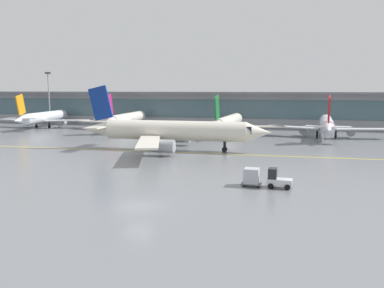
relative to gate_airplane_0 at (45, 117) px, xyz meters
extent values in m
plane|color=slate|center=(51.32, -61.43, -2.77)|extent=(400.00, 400.00, 0.00)
cube|color=yellow|center=(45.74, -32.01, -2.76)|extent=(109.98, 3.08, 0.01)
cube|color=#9EA3A8|center=(51.32, 17.42, 1.73)|extent=(160.21, 8.00, 9.00)
cube|color=slate|center=(51.32, 13.34, 2.18)|extent=(153.80, 0.16, 5.04)
cube|color=slate|center=(51.32, 15.92, 6.53)|extent=(166.62, 11.00, 0.60)
cylinder|color=silver|center=(-0.03, 0.36, 0.09)|extent=(4.54, 20.15, 2.78)
cone|color=silver|center=(-1.07, 11.97, 0.09)|extent=(2.92, 3.55, 2.64)
cube|color=black|center=(-0.87, 9.76, 0.44)|extent=(2.38, 2.68, 0.97)
cone|color=silver|center=(1.06, -11.81, 0.09)|extent=(2.75, 4.63, 2.36)
cube|color=silver|center=(-6.96, -1.90, -0.67)|extent=(11.72, 4.73, 0.23)
cylinder|color=#999EA3|center=(-4.79, -0.48, -1.44)|extent=(1.97, 3.08, 1.71)
cube|color=silver|center=(7.19, -0.64, -0.67)|extent=(11.60, 6.56, 0.23)
cylinder|color=#999EA3|center=(4.80, 0.38, -1.44)|extent=(1.97, 3.08, 1.71)
cube|color=orange|center=(0.98, -10.92, 3.85)|extent=(0.63, 3.75, 5.23)
cube|color=silver|center=(-1.09, -10.78, 0.51)|extent=(4.24, 2.31, 0.20)
cube|color=silver|center=(2.98, -10.41, 0.51)|extent=(4.24, 2.31, 0.20)
cylinder|color=black|center=(-0.65, 7.32, -2.03)|extent=(0.36, 0.36, 1.47)
cylinder|color=black|center=(-0.65, 7.32, -2.40)|extent=(0.51, 0.77, 0.73)
cylinder|color=black|center=(-1.76, -1.44, -2.03)|extent=(0.36, 0.36, 1.47)
cylinder|color=black|center=(-1.76, -1.44, -2.40)|extent=(0.51, 0.77, 0.73)
cylinder|color=black|center=(1.98, -1.10, -2.03)|extent=(0.36, 0.36, 1.47)
cylinder|color=black|center=(1.98, -1.10, -2.40)|extent=(0.51, 0.77, 0.73)
cylinder|color=silver|center=(24.41, -0.40, 0.12)|extent=(3.63, 20.27, 2.80)
cone|color=silver|center=(23.93, 11.35, 0.12)|extent=(2.80, 3.47, 2.66)
cube|color=black|center=(24.02, 9.11, 0.47)|extent=(2.29, 2.61, 0.98)
cone|color=silver|center=(24.92, -12.72, 0.12)|extent=(2.56, 4.58, 2.38)
cube|color=silver|center=(17.32, -2.34, -0.65)|extent=(11.83, 5.29, 0.23)
cylinder|color=#999EA3|center=(19.57, -1.01, -1.43)|extent=(1.85, 3.03, 1.73)
cube|color=silver|center=(31.64, -1.75, -0.65)|extent=(11.78, 6.14, 0.23)
cylinder|color=#999EA3|center=(29.29, -0.61, -1.43)|extent=(1.85, 3.03, 1.73)
cube|color=#B21E66|center=(24.89, -11.82, 3.91)|extent=(0.45, 3.79, 5.27)
cube|color=silver|center=(22.81, -11.58, 0.54)|extent=(4.20, 2.15, 0.20)
cube|color=silver|center=(26.93, -11.41, 0.54)|extent=(4.20, 2.15, 0.20)
cylinder|color=black|center=(24.12, 6.65, -2.02)|extent=(0.36, 0.36, 1.48)
cylinder|color=black|center=(24.12, 6.65, -2.40)|extent=(0.48, 0.76, 0.74)
cylinder|color=black|center=(22.59, -2.13, -2.02)|extent=(0.36, 0.36, 1.48)
cylinder|color=black|center=(22.59, -2.13, -2.40)|extent=(0.48, 0.76, 0.74)
cylinder|color=black|center=(26.38, -1.97, -2.02)|extent=(0.36, 0.36, 1.48)
cylinder|color=black|center=(26.38, -1.97, -2.40)|extent=(0.48, 0.76, 0.74)
cylinder|color=silver|center=(51.00, -3.84, 0.12)|extent=(4.14, 20.31, 2.80)
cone|color=silver|center=(51.79, 7.90, 0.12)|extent=(2.88, 3.53, 2.66)
cube|color=black|center=(51.64, 5.66, 0.47)|extent=(2.35, 2.66, 0.98)
cone|color=silver|center=(50.18, -16.14, 0.12)|extent=(2.68, 4.63, 2.38)
cube|color=silver|center=(43.74, -5.01, -0.65)|extent=(11.74, 6.40, 0.23)
cylinder|color=#999EA3|center=(46.12, -3.93, -1.43)|extent=(1.92, 3.08, 1.73)
cube|color=silver|center=(58.04, -5.97, -0.65)|extent=(11.83, 5.02, 0.23)
cylinder|color=#999EA3|center=(55.83, -4.58, -1.43)|extent=(1.92, 3.08, 1.73)
cube|color=#19662D|center=(50.24, -15.25, 3.91)|extent=(0.55, 3.79, 5.27)
cube|color=silver|center=(48.20, -14.78, 0.54)|extent=(4.24, 2.25, 0.20)
cube|color=silver|center=(52.31, -15.06, 0.54)|extent=(4.24, 2.25, 0.20)
cylinder|color=black|center=(51.48, 3.20, -2.02)|extent=(0.36, 0.36, 1.48)
cylinder|color=black|center=(51.48, 3.20, -2.40)|extent=(0.50, 0.77, 0.74)
cylinder|color=black|center=(49.00, -5.36, -2.02)|extent=(0.36, 0.36, 1.48)
cylinder|color=black|center=(49.00, -5.36, -2.40)|extent=(0.50, 0.77, 0.74)
cylinder|color=black|center=(52.78, -5.61, -2.02)|extent=(0.36, 0.36, 1.48)
cylinder|color=black|center=(52.78, -5.61, -2.40)|extent=(0.50, 0.77, 0.74)
cylinder|color=silver|center=(72.64, -4.09, 0.12)|extent=(4.25, 20.32, 2.80)
cone|color=silver|center=(73.49, 7.65, 0.12)|extent=(2.90, 3.55, 2.66)
cube|color=black|center=(73.33, 5.41, 0.47)|extent=(2.36, 2.67, 0.98)
cone|color=silver|center=(71.75, -16.38, 0.12)|extent=(2.70, 4.64, 2.38)
cube|color=silver|center=(65.37, -5.21, -0.65)|extent=(11.74, 6.46, 0.23)
cylinder|color=#999EA3|center=(67.76, -4.15, -1.43)|extent=(1.94, 3.08, 1.73)
cube|color=silver|center=(79.67, -6.25, -0.65)|extent=(11.83, 4.96, 0.23)
cylinder|color=#999EA3|center=(77.46, -4.85, -1.43)|extent=(1.94, 3.08, 1.73)
cube|color=red|center=(71.81, -15.49, 3.91)|extent=(0.57, 3.79, 5.27)
cube|color=silver|center=(69.78, -15.01, 0.54)|extent=(4.25, 2.27, 0.20)
cube|color=silver|center=(73.89, -15.31, 0.54)|extent=(4.25, 2.27, 0.20)
cylinder|color=black|center=(73.15, 2.95, -2.02)|extent=(0.36, 0.36, 1.48)
cylinder|color=black|center=(73.15, 2.95, -2.40)|extent=(0.51, 0.77, 0.74)
cylinder|color=black|center=(70.63, -5.60, -2.02)|extent=(0.36, 0.36, 1.48)
cylinder|color=black|center=(70.63, -5.60, -2.40)|extent=(0.51, 0.77, 0.74)
cylinder|color=black|center=(74.41, -5.87, -2.02)|extent=(0.36, 0.36, 1.48)
cylinder|color=black|center=(74.41, -5.87, -2.40)|extent=(0.51, 0.77, 0.74)
cylinder|color=silver|center=(45.74, -30.01, 0.67)|extent=(24.10, 3.93, 3.34)
cone|color=silver|center=(59.75, -29.66, 0.67)|extent=(4.08, 3.27, 3.17)
cube|color=black|center=(57.09, -29.73, 1.09)|extent=(3.07, 2.68, 1.17)
cone|color=silver|center=(31.06, -30.37, 0.67)|extent=(5.41, 2.97, 2.84)
cube|color=silver|center=(43.57, -21.52, -0.25)|extent=(6.51, 14.09, 0.27)
cylinder|color=#999EA3|center=(45.11, -24.23, -1.18)|extent=(3.58, 2.15, 2.06)
cube|color=silver|center=(43.99, -38.59, -0.25)|extent=(7.12, 14.05, 0.27)
cylinder|color=#999EA3|center=(45.39, -35.81, -1.18)|extent=(3.58, 2.15, 2.06)
cube|color=navy|center=(32.13, -30.34, 5.18)|extent=(4.51, 0.46, 6.28)
cube|color=silver|center=(32.46, -27.88, 1.17)|extent=(2.48, 4.96, 0.24)
cube|color=silver|center=(32.58, -32.79, 1.17)|extent=(2.48, 4.96, 0.24)
cylinder|color=black|center=(54.15, -29.80, -1.88)|extent=(0.43, 0.43, 1.77)
cylinder|color=black|center=(54.15, -29.80, -2.32)|extent=(0.90, 0.56, 0.88)
cylinder|color=black|center=(43.72, -27.80, -1.88)|extent=(0.43, 0.43, 1.77)
cylinder|color=black|center=(43.72, -27.80, -2.32)|extent=(0.90, 0.56, 0.88)
cylinder|color=black|center=(43.84, -32.31, -1.88)|extent=(0.43, 0.43, 1.77)
cylinder|color=black|center=(43.84, -32.31, -2.32)|extent=(0.90, 0.56, 0.88)
cube|color=silver|center=(63.47, -51.75, -2.12)|extent=(2.67, 1.54, 0.70)
cube|color=#1E2328|center=(62.72, -51.71, -1.22)|extent=(0.97, 1.29, 1.10)
cylinder|color=black|center=(64.36, -51.10, -2.47)|extent=(0.61, 0.25, 0.60)
cylinder|color=black|center=(64.28, -52.49, -2.47)|extent=(0.61, 0.25, 0.60)
cylinder|color=black|center=(62.66, -51.00, -2.47)|extent=(0.61, 0.25, 0.60)
cylinder|color=black|center=(62.58, -52.40, -2.47)|extent=(0.61, 0.25, 0.60)
cube|color=#595B60|center=(60.49, -51.58, -2.49)|extent=(2.19, 1.72, 0.12)
cube|color=#B2B7C1|center=(60.49, -51.58, -1.63)|extent=(1.68, 1.59, 1.60)
cylinder|color=black|center=(61.27, -50.92, -2.66)|extent=(0.23, 0.11, 0.22)
cylinder|color=black|center=(61.19, -52.32, -2.66)|extent=(0.23, 0.11, 0.22)
cylinder|color=black|center=(59.78, -50.84, -2.66)|extent=(0.23, 0.11, 0.22)
cylinder|color=black|center=(59.70, -52.24, -2.66)|extent=(0.23, 0.11, 0.22)
cylinder|color=gray|center=(-3.65, 7.85, 4.60)|extent=(0.36, 0.36, 14.74)
cube|color=#3F3F42|center=(-3.65, 7.85, 12.22)|extent=(1.80, 0.30, 0.50)
camera|label=1|loc=(63.86, -92.87, 7.71)|focal=36.18mm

